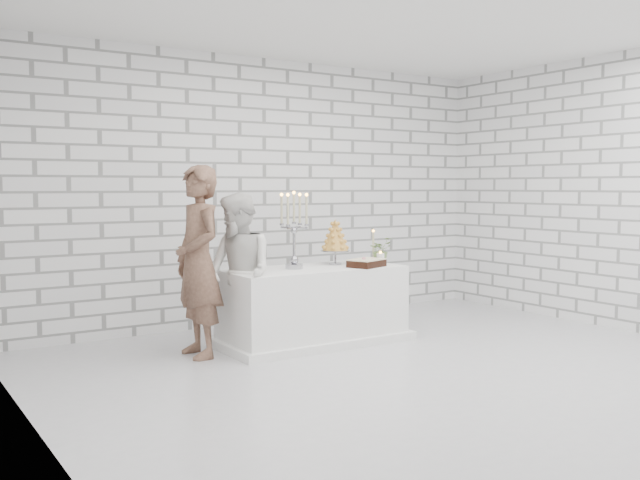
{
  "coord_description": "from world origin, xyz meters",
  "views": [
    {
      "loc": [
        -3.89,
        -4.61,
        1.56
      ],
      "look_at": [
        -0.26,
        0.95,
        1.05
      ],
      "focal_mm": 39.62,
      "sensor_mm": 36.0,
      "label": 1
    }
  ],
  "objects": [
    {
      "name": "ground",
      "position": [
        0.0,
        0.0,
        0.0
      ],
      "size": [
        6.0,
        5.0,
        0.01
      ],
      "primitive_type": "cube",
      "color": "silver",
      "rests_on": "ground"
    },
    {
      "name": "ceiling",
      "position": [
        0.0,
        0.0,
        3.0
      ],
      "size": [
        6.0,
        5.0,
        0.01
      ],
      "primitive_type": "cube",
      "color": "white",
      "rests_on": "ground"
    },
    {
      "name": "wall_back",
      "position": [
        0.0,
        2.5,
        1.5
      ],
      "size": [
        6.0,
        0.01,
        3.0
      ],
      "primitive_type": "cube",
      "color": "white",
      "rests_on": "ground"
    },
    {
      "name": "wall_left",
      "position": [
        -3.0,
        0.0,
        1.5
      ],
      "size": [
        0.01,
        5.0,
        3.0
      ],
      "primitive_type": "cube",
      "color": "white",
      "rests_on": "ground"
    },
    {
      "name": "wall_right",
      "position": [
        3.0,
        0.0,
        1.5
      ],
      "size": [
        0.01,
        5.0,
        3.0
      ],
      "primitive_type": "cube",
      "color": "white",
      "rests_on": "ground"
    },
    {
      "name": "cake_table",
      "position": [
        -0.14,
        1.25,
        0.38
      ],
      "size": [
        1.8,
        0.8,
        0.75
      ],
      "primitive_type": "cube",
      "color": "white",
      "rests_on": "ground"
    },
    {
      "name": "groom",
      "position": [
        -1.33,
        1.33,
        0.87
      ],
      "size": [
        0.42,
        0.64,
        1.75
      ],
      "primitive_type": "imported",
      "rotation": [
        0.0,
        0.0,
        -1.56
      ],
      "color": "brown",
      "rests_on": "ground"
    },
    {
      "name": "bride",
      "position": [
        -0.99,
        1.2,
        0.75
      ],
      "size": [
        0.63,
        0.77,
        1.5
      ],
      "primitive_type": "imported",
      "rotation": [
        0.0,
        0.0,
        -1.49
      ],
      "color": "white",
      "rests_on": "ground"
    },
    {
      "name": "candelabra",
      "position": [
        -0.35,
        1.27,
        1.13
      ],
      "size": [
        0.36,
        0.36,
        0.76
      ],
      "primitive_type": null,
      "rotation": [
        0.0,
        0.0,
        -0.2
      ],
      "color": "#96969F",
      "rests_on": "cake_table"
    },
    {
      "name": "croquembouche",
      "position": [
        0.22,
        1.38,
        0.99
      ],
      "size": [
        0.31,
        0.31,
        0.47
      ],
      "primitive_type": null,
      "rotation": [
        0.0,
        0.0,
        0.02
      ],
      "color": "#AC7224",
      "rests_on": "cake_table"
    },
    {
      "name": "chocolate_cake",
      "position": [
        0.34,
        1.01,
        0.79
      ],
      "size": [
        0.42,
        0.36,
        0.08
      ],
      "primitive_type": "cube",
      "rotation": [
        0.0,
        0.0,
        0.35
      ],
      "color": "black",
      "rests_on": "cake_table"
    },
    {
      "name": "pillar_candle",
      "position": [
        0.57,
        1.08,
        0.81
      ],
      "size": [
        0.1,
        0.1,
        0.12
      ],
      "primitive_type": "cylinder",
      "rotation": [
        0.0,
        0.0,
        -0.21
      ],
      "color": "white",
      "rests_on": "cake_table"
    },
    {
      "name": "extra_taper",
      "position": [
        0.71,
        1.38,
        0.91
      ],
      "size": [
        0.06,
        0.06,
        0.32
      ],
      "primitive_type": "cylinder",
      "rotation": [
        0.0,
        0.0,
        0.01
      ],
      "color": "#C0B990",
      "rests_on": "cake_table"
    },
    {
      "name": "flowers",
      "position": [
        0.71,
        1.25,
        0.89
      ],
      "size": [
        0.28,
        0.25,
        0.27
      ],
      "primitive_type": "imported",
      "rotation": [
        0.0,
        0.0,
        0.19
      ],
      "color": "#5A7638",
      "rests_on": "cake_table"
    }
  ]
}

